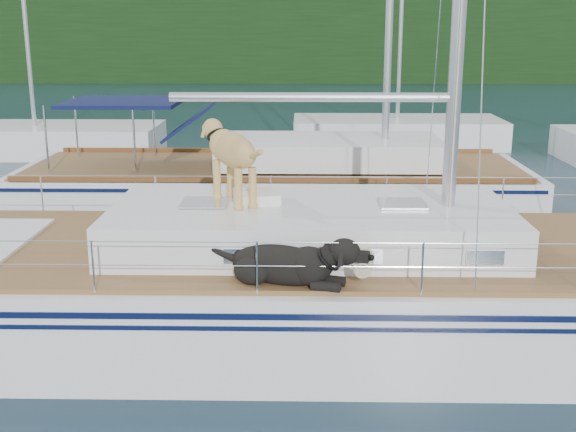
{
  "coord_description": "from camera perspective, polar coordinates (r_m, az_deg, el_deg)",
  "views": [
    {
      "loc": [
        0.69,
        -9.2,
        4.09
      ],
      "look_at": [
        0.5,
        0.2,
        1.6
      ],
      "focal_mm": 45.0,
      "sensor_mm": 36.0,
      "label": 1
    }
  ],
  "objects": [
    {
      "name": "main_sailboat",
      "position": [
        9.82,
        -2.43,
        -5.46
      ],
      "size": [
        12.0,
        3.84,
        14.01
      ],
      "color": "silver",
      "rests_on": "ground"
    },
    {
      "name": "bg_boat_center",
      "position": [
        25.68,
        8.59,
        6.53
      ],
      "size": [
        7.2,
        3.0,
        11.65
      ],
      "color": "silver",
      "rests_on": "ground"
    },
    {
      "name": "neighbor_sailboat",
      "position": [
        15.87,
        -0.7,
        2.23
      ],
      "size": [
        11.0,
        3.5,
        13.3
      ],
      "color": "silver",
      "rests_on": "ground"
    },
    {
      "name": "ground",
      "position": [
        10.09,
        -2.9,
        -9.09
      ],
      "size": [
        120.0,
        120.0,
        0.0
      ],
      "primitive_type": "plane",
      "color": "black",
      "rests_on": "ground"
    },
    {
      "name": "tree_line",
      "position": [
        54.22,
        0.42,
        13.7
      ],
      "size": [
        90.0,
        3.0,
        6.0
      ],
      "primitive_type": "cube",
      "color": "black",
      "rests_on": "ground"
    },
    {
      "name": "bg_boat_west",
      "position": [
        25.04,
        -19.28,
        5.65
      ],
      "size": [
        8.0,
        3.0,
        11.65
      ],
      "color": "silver",
      "rests_on": "ground"
    },
    {
      "name": "shore_bank",
      "position": [
        55.51,
        0.43,
        11.25
      ],
      "size": [
        92.0,
        1.0,
        1.2
      ],
      "primitive_type": "cube",
      "color": "#595147",
      "rests_on": "ground"
    }
  ]
}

